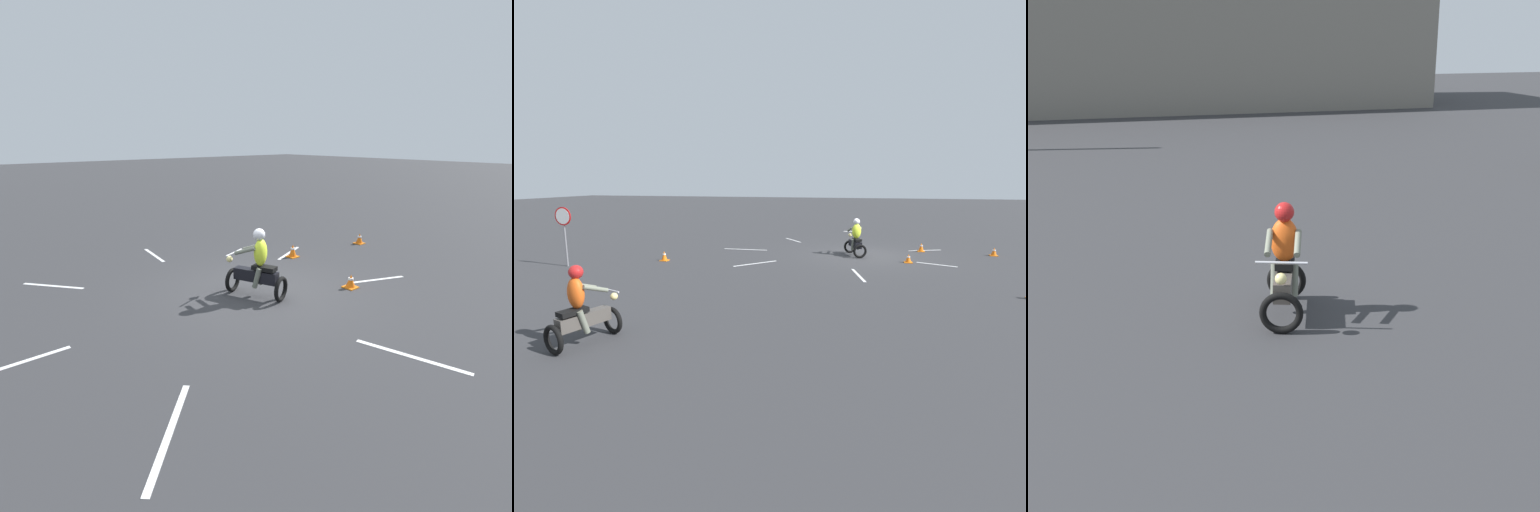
# 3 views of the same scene
# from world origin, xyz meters

# --- Properties ---
(motorcycle_rider_background) EXTENTS (1.04, 1.55, 1.66)m
(motorcycle_rider_background) POSITION_xyz_m (5.33, 11.47, 0.73)
(motorcycle_rider_background) COLOR black
(motorcycle_rider_background) RESTS_ON ground
(building_backdrop) EXTENTS (29.93, 8.59, 7.48)m
(building_backdrop) POSITION_xyz_m (5.13, 40.03, 3.74)
(building_backdrop) COLOR gray
(building_backdrop) RESTS_ON ground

